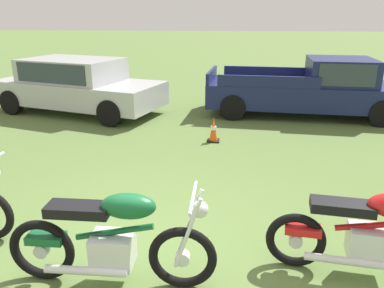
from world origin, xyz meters
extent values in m
plane|color=#567038|center=(0.00, 0.00, 0.00)|extent=(120.00, 120.00, 0.00)
torus|color=black|center=(0.60, -0.31, 0.33)|extent=(0.66, 0.09, 0.66)
torus|color=black|center=(-0.79, -0.32, 0.33)|extent=(0.66, 0.09, 0.66)
cylinder|color=silver|center=(0.60, -0.31, 0.33)|extent=(0.14, 0.10, 0.14)
cylinder|color=silver|center=(-0.79, -0.32, 0.33)|extent=(0.14, 0.10, 0.14)
cylinder|color=silver|center=(0.66, -0.22, 0.66)|extent=(0.27, 0.04, 0.72)
cylinder|color=silver|center=(0.66, -0.40, 0.66)|extent=(0.27, 0.04, 0.72)
cube|color=silver|center=(-0.08, -0.32, 0.38)|extent=(0.40, 0.30, 0.32)
cylinder|color=#14592D|center=(-0.05, -0.32, 0.58)|extent=(0.76, 0.06, 0.22)
ellipsoid|color=#14592D|center=(0.10, -0.32, 0.86)|extent=(0.52, 0.26, 0.24)
cube|color=black|center=(-0.38, -0.32, 0.80)|extent=(0.60, 0.24, 0.10)
cube|color=#14592D|center=(-0.73, -0.32, 0.47)|extent=(0.36, 0.18, 0.08)
cylinder|color=silver|center=(0.70, -0.31, 0.98)|extent=(0.04, 0.64, 0.03)
sphere|color=silver|center=(0.76, -0.31, 0.86)|extent=(0.16, 0.16, 0.16)
cylinder|color=silver|center=(-0.29, -0.48, 0.24)|extent=(0.80, 0.08, 0.08)
torus|color=black|center=(1.73, 0.13, 0.31)|extent=(0.62, 0.16, 0.61)
cylinder|color=silver|center=(1.73, 0.13, 0.31)|extent=(0.15, 0.12, 0.14)
cube|color=silver|center=(2.43, 0.05, 0.38)|extent=(0.43, 0.35, 0.32)
cylinder|color=red|center=(2.46, 0.04, 0.58)|extent=(0.75, 0.15, 0.21)
cube|color=black|center=(2.13, 0.08, 0.75)|extent=(0.62, 0.31, 0.10)
cube|color=red|center=(1.79, 0.12, 0.45)|extent=(0.38, 0.22, 0.08)
cylinder|color=silver|center=(2.19, -0.09, 0.24)|extent=(0.80, 0.18, 0.08)
cube|color=#B2B5BA|center=(-3.01, 6.38, 0.55)|extent=(4.83, 3.05, 0.60)
cube|color=#B2B5BA|center=(-3.16, 6.42, 1.13)|extent=(2.84, 2.29, 0.60)
cube|color=#2D3842|center=(-3.16, 6.42, 1.15)|extent=(2.50, 2.22, 0.48)
cylinder|color=black|center=(-1.29, 6.75, 0.32)|extent=(0.68, 0.40, 0.64)
cylinder|color=black|center=(-1.78, 5.12, 0.32)|extent=(0.68, 0.40, 0.64)
cylinder|color=black|center=(-4.25, 7.64, 0.32)|extent=(0.68, 0.40, 0.64)
cylinder|color=black|center=(-4.74, 6.01, 0.32)|extent=(0.68, 0.40, 0.64)
cube|color=#161E4C|center=(2.94, 6.67, 0.55)|extent=(5.05, 2.20, 0.60)
cube|color=#161E4C|center=(3.79, 6.60, 1.17)|extent=(1.70, 1.79, 0.64)
cube|color=#2D3842|center=(3.79, 6.60, 1.19)|extent=(1.41, 1.80, 0.52)
cube|color=#161E4C|center=(2.08, 7.60, 0.99)|extent=(2.46, 0.28, 0.28)
cube|color=#161E4C|center=(1.94, 5.90, 0.99)|extent=(2.46, 0.28, 0.28)
cube|color=#161E4C|center=(0.53, 6.87, 0.99)|extent=(0.22, 1.71, 0.28)
cylinder|color=black|center=(4.76, 7.37, 0.32)|extent=(0.66, 0.27, 0.64)
cylinder|color=black|center=(4.62, 5.69, 0.32)|extent=(0.66, 0.27, 0.64)
cylinder|color=black|center=(1.25, 7.66, 0.32)|extent=(0.66, 0.27, 0.64)
cylinder|color=black|center=(1.12, 5.98, 0.32)|extent=(0.66, 0.27, 0.64)
cone|color=#EA590F|center=(0.71, 4.21, 0.27)|extent=(0.18, 0.18, 0.53)
cube|color=black|center=(0.71, 4.21, 0.01)|extent=(0.25, 0.25, 0.03)
cylinder|color=white|center=(0.71, 4.21, 0.29)|extent=(0.12, 0.12, 0.07)
camera|label=1|loc=(0.99, -3.35, 2.53)|focal=35.42mm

